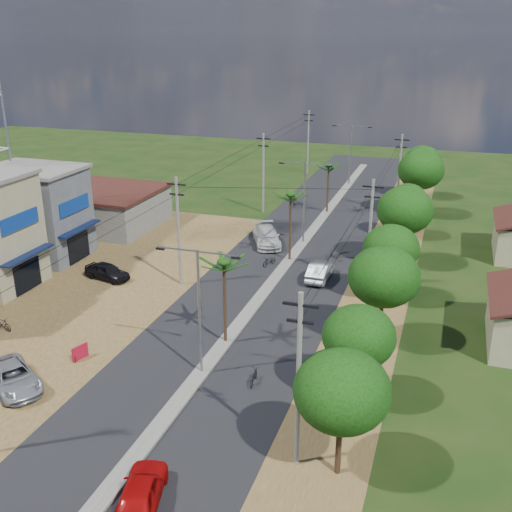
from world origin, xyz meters
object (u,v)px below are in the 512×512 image
(car_silver_mid, at_px, (320,271))
(car_white_far, at_px, (267,237))
(car_red_near, at_px, (141,492))
(roadside_sign, at_px, (80,352))
(car_parked_dark, at_px, (107,272))
(moto_rider_east, at_px, (254,377))
(car_parked_silver, at_px, (13,378))

(car_silver_mid, relative_size, car_white_far, 0.79)
(car_red_near, distance_m, car_silver_mid, 27.49)
(roadside_sign, bearing_deg, car_silver_mid, 73.74)
(car_white_far, xyz_separation_m, car_parked_dark, (-9.99, -12.48, -0.14))
(car_parked_dark, xyz_separation_m, roadside_sign, (5.37, -11.94, -0.19))
(moto_rider_east, height_order, roadside_sign, roadside_sign)
(car_red_near, xyz_separation_m, roadside_sign, (-9.73, 9.90, -0.24))
(car_white_far, bearing_deg, car_red_near, -106.03)
(car_red_near, distance_m, car_white_far, 34.69)
(car_white_far, distance_m, moto_rider_east, 24.50)
(car_silver_mid, bearing_deg, moto_rider_east, 89.31)
(car_red_near, bearing_deg, car_silver_mid, -108.49)
(car_red_near, distance_m, moto_rider_east, 10.84)
(car_red_near, bearing_deg, car_white_far, -96.44)
(car_silver_mid, bearing_deg, car_white_far, -45.27)
(car_parked_silver, bearing_deg, car_red_near, -83.83)
(car_red_near, relative_size, car_silver_mid, 0.97)
(car_parked_silver, xyz_separation_m, moto_rider_east, (13.04, 4.87, -0.28))
(car_red_near, height_order, car_parked_silver, car_red_near)
(car_parked_silver, xyz_separation_m, roadside_sign, (1.77, 4.04, -0.20))
(car_parked_dark, relative_size, roadside_sign, 3.46)
(car_white_far, relative_size, car_parked_silver, 1.14)
(car_parked_dark, xyz_separation_m, moto_rider_east, (16.63, -11.11, -0.27))
(car_parked_dark, distance_m, moto_rider_east, 20.00)
(car_silver_mid, relative_size, car_parked_silver, 0.89)
(car_red_near, height_order, roadside_sign, car_red_near)
(car_red_near, xyz_separation_m, car_silver_mid, (1.73, 27.44, -0.00))
(car_red_near, xyz_separation_m, car_parked_silver, (-11.50, 5.86, -0.04))
(car_parked_dark, bearing_deg, moto_rider_east, -111.72)
(car_silver_mid, height_order, moto_rider_east, car_silver_mid)
(roadside_sign, bearing_deg, car_red_near, -28.62)
(car_red_near, distance_m, roadside_sign, 13.88)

